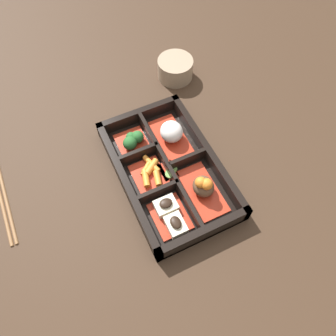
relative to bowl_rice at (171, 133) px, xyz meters
The scene contains 11 objects.
ground_plane 0.09m from the bowl_rice, 30.59° to the right, with size 3.00×3.00×0.00m, color #382619.
bento_base 0.09m from the bowl_rice, 30.59° to the right, with size 0.32×0.20×0.01m.
bento_rim 0.08m from the bowl_rice, 31.49° to the right, with size 0.32×0.20×0.04m.
bowl_rice is the anchor object (origin of this frame).
bowl_stew 0.14m from the bowl_rice, ahead, with size 0.12×0.06×0.06m.
bowl_greens 0.08m from the bowl_rice, 106.19° to the right, with size 0.07×0.06×0.03m.
bowl_carrots 0.10m from the bowl_rice, 51.74° to the right, with size 0.08×0.06×0.02m.
bowl_tofu 0.18m from the bowl_rice, 26.37° to the right, with size 0.09×0.06×0.03m.
bowl_pickles 0.09m from the bowl_rice, 26.90° to the right, with size 0.04×0.03×0.01m.
tea_cup 0.20m from the bowl_rice, 151.45° to the left, with size 0.09×0.09×0.05m.
chopsticks 0.37m from the bowl_rice, 94.98° to the right, with size 0.24×0.02×0.01m.
Camera 1 is at (0.30, -0.15, 0.60)m, focal length 35.00 mm.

